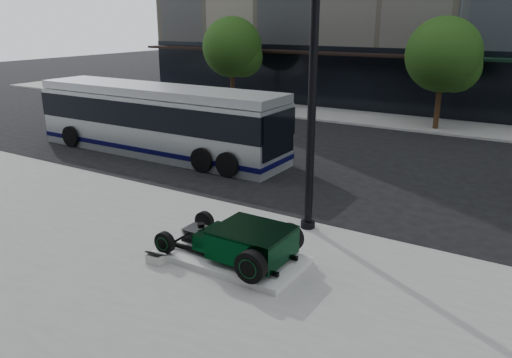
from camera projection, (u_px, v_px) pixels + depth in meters
The scene contains 8 objects.
ground at pixel (310, 199), 16.46m from camera, with size 120.00×120.00×0.00m, color black.
sidewalk_far at pixel (421, 124), 27.76m from camera, with size 70.00×4.00×0.12m, color gray.
street_trees at pixel (446, 58), 25.29m from camera, with size 29.80×3.80×5.70m.
display_plinth at pixel (233, 258), 11.99m from camera, with size 3.40×1.80×0.15m, color silver.
hot_rod at pixel (245, 242), 11.67m from camera, with size 3.22×2.00×0.81m.
info_plaque at pixel (156, 258), 11.87m from camera, with size 0.42×0.32×0.31m.
lamppost at pixel (312, 107), 12.88m from camera, with size 0.40×0.40×7.30m.
transit_bus at pixel (158, 120), 21.63m from camera, with size 12.12×2.88×2.92m.
Camera 1 is at (6.63, -14.08, 5.68)m, focal length 35.00 mm.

